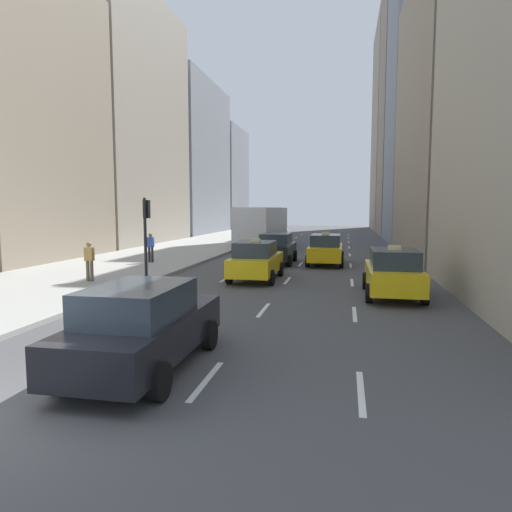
{
  "coord_description": "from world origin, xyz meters",
  "views": [
    {
      "loc": [
        5.08,
        -5.83,
        3.18
      ],
      "look_at": [
        1.95,
        10.11,
        1.48
      ],
      "focal_mm": 32.0,
      "sensor_mm": 36.0,
      "label": 1
    }
  ],
  "objects_px": {
    "taxi_lead": "(326,249)",
    "pedestrian_mid_block": "(89,259)",
    "sedan_silver_behind": "(143,326)",
    "sedan_black_near": "(277,248)",
    "pedestrian_far_walking": "(151,246)",
    "taxi_second": "(256,260)",
    "city_bus": "(263,225)",
    "traffic_light_pole": "(146,228)",
    "taxi_third": "(393,273)"
  },
  "relations": [
    {
      "from": "taxi_third",
      "to": "pedestrian_mid_block",
      "type": "bearing_deg",
      "value": 178.78
    },
    {
      "from": "traffic_light_pole",
      "to": "taxi_third",
      "type": "bearing_deg",
      "value": -0.71
    },
    {
      "from": "taxi_lead",
      "to": "traffic_light_pole",
      "type": "xyz_separation_m",
      "value": [
        -6.75,
        -8.86,
        1.53
      ]
    },
    {
      "from": "city_bus",
      "to": "taxi_third",
      "type": "bearing_deg",
      "value": -67.4
    },
    {
      "from": "taxi_lead",
      "to": "pedestrian_mid_block",
      "type": "xyz_separation_m",
      "value": [
        -9.38,
        -8.72,
        0.19
      ]
    },
    {
      "from": "city_bus",
      "to": "pedestrian_mid_block",
      "type": "xyz_separation_m",
      "value": [
        -3.77,
        -19.94,
        -0.72
      ]
    },
    {
      "from": "taxi_lead",
      "to": "taxi_second",
      "type": "bearing_deg",
      "value": -114.51
    },
    {
      "from": "taxi_second",
      "to": "taxi_third",
      "type": "xyz_separation_m",
      "value": [
        5.6,
        -2.84,
        0.0
      ]
    },
    {
      "from": "sedan_black_near",
      "to": "pedestrian_far_walking",
      "type": "relative_size",
      "value": 2.67
    },
    {
      "from": "taxi_lead",
      "to": "taxi_second",
      "type": "height_order",
      "value": "same"
    },
    {
      "from": "sedan_silver_behind",
      "to": "pedestrian_mid_block",
      "type": "distance_m",
      "value": 11.14
    },
    {
      "from": "sedan_silver_behind",
      "to": "traffic_light_pole",
      "type": "xyz_separation_m",
      "value": [
        -3.95,
        8.84,
        1.53
      ]
    },
    {
      "from": "taxi_lead",
      "to": "sedan_silver_behind",
      "type": "xyz_separation_m",
      "value": [
        -2.8,
        -17.7,
        -0.01
      ]
    },
    {
      "from": "taxi_lead",
      "to": "pedestrian_far_walking",
      "type": "relative_size",
      "value": 2.67
    },
    {
      "from": "sedan_black_near",
      "to": "pedestrian_far_walking",
      "type": "xyz_separation_m",
      "value": [
        -6.88,
        -1.96,
        0.17
      ]
    },
    {
      "from": "taxi_second",
      "to": "pedestrian_mid_block",
      "type": "distance_m",
      "value": 7.07
    },
    {
      "from": "taxi_third",
      "to": "pedestrian_far_walking",
      "type": "height_order",
      "value": "taxi_third"
    },
    {
      "from": "taxi_second",
      "to": "city_bus",
      "type": "relative_size",
      "value": 0.38
    },
    {
      "from": "pedestrian_mid_block",
      "to": "taxi_third",
      "type": "bearing_deg",
      "value": -1.22
    },
    {
      "from": "taxi_second",
      "to": "sedan_black_near",
      "type": "bearing_deg",
      "value": 90.0
    },
    {
      "from": "sedan_black_near",
      "to": "sedan_silver_behind",
      "type": "xyz_separation_m",
      "value": [
        -0.0,
        -17.71,
        -0.02
      ]
    },
    {
      "from": "taxi_lead",
      "to": "sedan_black_near",
      "type": "height_order",
      "value": "taxi_lead"
    },
    {
      "from": "taxi_third",
      "to": "sedan_silver_behind",
      "type": "distance_m",
      "value": 10.36
    },
    {
      "from": "taxi_second",
      "to": "pedestrian_mid_block",
      "type": "bearing_deg",
      "value": -158.59
    },
    {
      "from": "taxi_lead",
      "to": "pedestrian_far_walking",
      "type": "distance_m",
      "value": 9.88
    },
    {
      "from": "sedan_silver_behind",
      "to": "city_bus",
      "type": "height_order",
      "value": "city_bus"
    },
    {
      "from": "taxi_second",
      "to": "taxi_third",
      "type": "relative_size",
      "value": 1.0
    },
    {
      "from": "city_bus",
      "to": "taxi_lead",
      "type": "bearing_deg",
      "value": -63.43
    },
    {
      "from": "taxi_lead",
      "to": "taxi_second",
      "type": "xyz_separation_m",
      "value": [
        -2.8,
        -6.14,
        0.0
      ]
    },
    {
      "from": "pedestrian_far_walking",
      "to": "traffic_light_pole",
      "type": "distance_m",
      "value": 7.63
    },
    {
      "from": "pedestrian_mid_block",
      "to": "traffic_light_pole",
      "type": "relative_size",
      "value": 0.46
    },
    {
      "from": "sedan_silver_behind",
      "to": "pedestrian_mid_block",
      "type": "xyz_separation_m",
      "value": [
        -6.58,
        8.98,
        0.19
      ]
    },
    {
      "from": "taxi_lead",
      "to": "pedestrian_mid_block",
      "type": "height_order",
      "value": "taxi_lead"
    },
    {
      "from": "taxi_lead",
      "to": "traffic_light_pole",
      "type": "distance_m",
      "value": 11.24
    },
    {
      "from": "pedestrian_far_walking",
      "to": "traffic_light_pole",
      "type": "height_order",
      "value": "traffic_light_pole"
    },
    {
      "from": "pedestrian_mid_block",
      "to": "taxi_lead",
      "type": "bearing_deg",
      "value": 42.91
    },
    {
      "from": "taxi_third",
      "to": "sedan_black_near",
      "type": "distance_m",
      "value": 10.59
    },
    {
      "from": "taxi_third",
      "to": "sedan_silver_behind",
      "type": "xyz_separation_m",
      "value": [
        -5.6,
        -8.72,
        -0.01
      ]
    },
    {
      "from": "taxi_lead",
      "to": "sedan_silver_behind",
      "type": "bearing_deg",
      "value": -98.99
    },
    {
      "from": "taxi_third",
      "to": "city_bus",
      "type": "height_order",
      "value": "city_bus"
    },
    {
      "from": "pedestrian_far_walking",
      "to": "taxi_second",
      "type": "bearing_deg",
      "value": -31.37
    },
    {
      "from": "sedan_black_near",
      "to": "traffic_light_pole",
      "type": "relative_size",
      "value": 1.23
    },
    {
      "from": "taxi_second",
      "to": "traffic_light_pole",
      "type": "xyz_separation_m",
      "value": [
        -3.95,
        -2.72,
        1.53
      ]
    },
    {
      "from": "sedan_silver_behind",
      "to": "pedestrian_mid_block",
      "type": "relative_size",
      "value": 2.78
    },
    {
      "from": "taxi_second",
      "to": "pedestrian_mid_block",
      "type": "xyz_separation_m",
      "value": [
        -6.58,
        -2.58,
        0.19
      ]
    },
    {
      "from": "pedestrian_mid_block",
      "to": "traffic_light_pole",
      "type": "distance_m",
      "value": 2.96
    },
    {
      "from": "sedan_silver_behind",
      "to": "city_bus",
      "type": "relative_size",
      "value": 0.4
    },
    {
      "from": "taxi_lead",
      "to": "taxi_third",
      "type": "xyz_separation_m",
      "value": [
        2.8,
        -8.98,
        0.0
      ]
    },
    {
      "from": "city_bus",
      "to": "traffic_light_pole",
      "type": "xyz_separation_m",
      "value": [
        -1.14,
        -20.09,
        0.62
      ]
    },
    {
      "from": "taxi_lead",
      "to": "taxi_second",
      "type": "distance_m",
      "value": 6.75
    }
  ]
}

